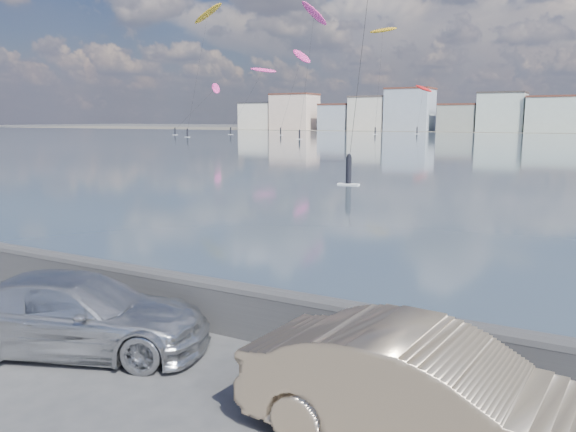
{
  "coord_description": "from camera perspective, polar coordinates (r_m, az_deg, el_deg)",
  "views": [
    {
      "loc": [
        6.49,
        -5.95,
        4.17
      ],
      "look_at": [
        1.0,
        4.0,
        2.2
      ],
      "focal_mm": 35.0,
      "sensor_mm": 36.0,
      "label": 1
    }
  ],
  "objects": [
    {
      "name": "kitesurfer_6",
      "position": [
        166.22,
        9.63,
        17.99
      ],
      "size": [
        9.61,
        12.01,
        29.44
      ],
      "color": "#BF8C19",
      "rests_on": "ground"
    },
    {
      "name": "kitesurfer_7",
      "position": [
        167.93,
        13.6,
        12.41
      ],
      "size": [
        7.58,
        10.65,
        14.22
      ],
      "color": "red",
      "rests_on": "ground"
    },
    {
      "name": "kitesurfer_12",
      "position": [
        126.51,
        2.67,
        19.65
      ],
      "size": [
        4.68,
        12.76,
        28.74
      ],
      "color": "#E5338C",
      "rests_on": "ground"
    },
    {
      "name": "car_silver",
      "position": [
        10.98,
        -20.61,
        -9.26
      ],
      "size": [
        5.18,
        3.61,
        1.39
      ],
      "primitive_type": "imported",
      "rotation": [
        0.0,
        0.0,
        1.95
      ],
      "color": "#BABCC2",
      "rests_on": "ground"
    },
    {
      "name": "kitesurfer_3",
      "position": [
        150.87,
        1.34,
        15.77
      ],
      "size": [
        7.73,
        9.13,
        22.8
      ],
      "color": "#E5338C",
      "rests_on": "ground"
    },
    {
      "name": "kitesurfer_17",
      "position": [
        159.76,
        -7.43,
        12.67
      ],
      "size": [
        7.06,
        17.85,
        14.54
      ],
      "color": "#E5338C",
      "rests_on": "ground"
    },
    {
      "name": "kitesurfer_2",
      "position": [
        161.89,
        -2.6,
        14.46
      ],
      "size": [
        7.95,
        15.47,
        18.87
      ],
      "color": "#E5338C",
      "rests_on": "ground"
    },
    {
      "name": "bay_water",
      "position": [
        97.75,
        25.22,
        6.48
      ],
      "size": [
        500.0,
        177.0,
        0.0
      ],
      "primitive_type": "cube",
      "color": "#314556",
      "rests_on": "ground"
    },
    {
      "name": "ground",
      "position": [
        9.74,
        -17.45,
        -16.0
      ],
      "size": [
        700.0,
        700.0,
        0.0
      ],
      "primitive_type": "plane",
      "color": "#333335",
      "rests_on": "ground"
    },
    {
      "name": "seawall",
      "position": [
        11.39,
        -7.67,
        -8.62
      ],
      "size": [
        400.0,
        0.36,
        1.08
      ],
      "color": "#28282B",
      "rests_on": "ground"
    },
    {
      "name": "kitesurfer_15",
      "position": [
        145.82,
        -8.16,
        19.6
      ],
      "size": [
        9.95,
        15.14,
        31.89
      ],
      "color": "#BF8C19",
      "rests_on": "ground"
    },
    {
      "name": "car_champagne",
      "position": [
        7.45,
        14.25,
        -17.38
      ],
      "size": [
        4.99,
        2.09,
        1.6
      ],
      "primitive_type": "imported",
      "rotation": [
        0.0,
        0.0,
        1.49
      ],
      "color": "tan",
      "rests_on": "ground"
    }
  ]
}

